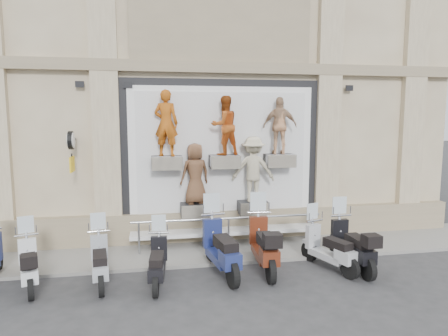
{
  "coord_description": "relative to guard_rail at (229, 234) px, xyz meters",
  "views": [
    {
      "loc": [
        -1.93,
        -7.96,
        3.52
      ],
      "look_at": [
        -0.14,
        1.9,
        2.24
      ],
      "focal_mm": 32.0,
      "sensor_mm": 36.0,
      "label": 1
    }
  ],
  "objects": [
    {
      "name": "scooter_d",
      "position": [
        -1.86,
        -1.77,
        0.22
      ],
      "size": [
        0.64,
        1.73,
        1.38
      ],
      "primitive_type": null,
      "rotation": [
        0.0,
        0.0,
        -0.09
      ],
      "color": "black",
      "rests_on": "ground"
    },
    {
      "name": "clock_sign_bracket",
      "position": [
        -3.9,
        0.47,
        2.34
      ],
      "size": [
        0.1,
        0.8,
        1.02
      ],
      "color": "black",
      "rests_on": "ground"
    },
    {
      "name": "shop_vitrine",
      "position": [
        0.08,
        0.75,
        1.9
      ],
      "size": [
        5.6,
        0.91,
        4.3
      ],
      "color": "black",
      "rests_on": "ground"
    },
    {
      "name": "scooter_c",
      "position": [
        -3.06,
        -1.53,
        0.24
      ],
      "size": [
        0.75,
        1.8,
        1.42
      ],
      "primitive_type": null,
      "rotation": [
        0.0,
        0.0,
        0.14
      ],
      "color": "#90959C",
      "rests_on": "ground"
    },
    {
      "name": "building",
      "position": [
        0.0,
        5.0,
        5.54
      ],
      "size": [
        14.0,
        8.6,
        12.0
      ],
      "primitive_type": null,
      "color": "beige",
      "rests_on": "ground"
    },
    {
      "name": "ground",
      "position": [
        0.0,
        -2.0,
        -0.47
      ],
      "size": [
        90.0,
        90.0,
        0.0
      ],
      "primitive_type": "plane",
      "color": "#2F2F32",
      "rests_on": "ground"
    },
    {
      "name": "sidewalk",
      "position": [
        0.0,
        0.1,
        -0.43
      ],
      "size": [
        16.0,
        2.2,
        0.08
      ],
      "primitive_type": "cube",
      "color": "gray",
      "rests_on": "ground"
    },
    {
      "name": "scooter_h",
      "position": [
        2.59,
        -1.67,
        0.33
      ],
      "size": [
        0.62,
        1.97,
        1.59
      ],
      "primitive_type": null,
      "rotation": [
        0.0,
        0.0,
        0.03
      ],
      "color": "black",
      "rests_on": "ground"
    },
    {
      "name": "scooter_g",
      "position": [
        2.05,
        -1.63,
        0.26
      ],
      "size": [
        1.09,
        1.87,
        1.46
      ],
      "primitive_type": null,
      "rotation": [
        0.0,
        0.0,
        0.34
      ],
      "color": "#ABADB2",
      "rests_on": "ground"
    },
    {
      "name": "scooter_f",
      "position": [
        0.55,
        -1.39,
        0.39
      ],
      "size": [
        0.76,
        2.14,
        1.71
      ],
      "primitive_type": null,
      "rotation": [
        0.0,
        0.0,
        -0.07
      ],
      "color": "#541E0E",
      "rests_on": "ground"
    },
    {
      "name": "guard_rail",
      "position": [
        0.0,
        0.0,
        0.0
      ],
      "size": [
        5.06,
        0.1,
        0.93
      ],
      "primitive_type": null,
      "color": "#9EA0A5",
      "rests_on": "ground"
    },
    {
      "name": "scooter_b",
      "position": [
        -4.49,
        -1.48,
        0.24
      ],
      "size": [
        0.99,
        1.8,
        1.4
      ],
      "primitive_type": null,
      "rotation": [
        0.0,
        0.0,
        0.3
      ],
      "color": "silver",
      "rests_on": "ground"
    },
    {
      "name": "scooter_e",
      "position": [
        -0.46,
        -1.46,
        0.4
      ],
      "size": [
        0.93,
        2.2,
        1.73
      ],
      "primitive_type": null,
      "rotation": [
        0.0,
        0.0,
        0.15
      ],
      "color": "navy",
      "rests_on": "ground"
    }
  ]
}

